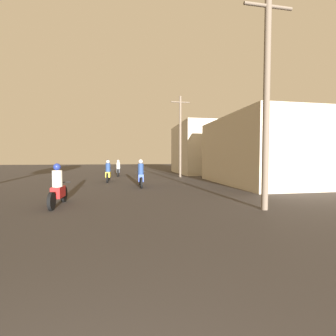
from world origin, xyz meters
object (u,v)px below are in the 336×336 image
Objects in this scene: motorcycle_orange at (108,168)px; building_right_near at (261,151)px; motorcycle_black at (118,169)px; motorcycle_red at (58,189)px; utility_pole_near at (267,97)px; motorcycle_blue at (141,176)px; motorcycle_yellow at (108,173)px; building_right_far at (204,149)px; utility_pole_far at (180,135)px.

motorcycle_orange is 0.27× the size of building_right_near.
motorcycle_orange is at bearing 108.92° from motorcycle_black.
motorcycle_orange reaches higher than motorcycle_red.
utility_pole_near is (5.14, -14.45, 2.95)m from motorcycle_black.
motorcycle_black is (-1.59, 7.98, -0.03)m from motorcycle_blue.
motorcycle_black is at bearing 140.24° from building_right_near.
motorcycle_yellow is at bearing 124.39° from motorcycle_blue.
motorcycle_red is at bearing 165.09° from utility_pole_near.
motorcycle_blue reaches higher than motorcycle_orange.
building_right_far is 17.33m from utility_pole_near.
utility_pole_far is (0.17, 12.43, 0.06)m from utility_pole_near.
utility_pole_far is at bearing -19.86° from motorcycle_black.
motorcycle_orange reaches higher than motorcycle_black.
motorcycle_yellow is at bearing 120.52° from utility_pole_near.
building_right_far is at bearing 91.52° from building_right_near.
motorcycle_red is 0.93× the size of motorcycle_orange.
motorcycle_yellow reaches higher than motorcycle_black.
utility_pole_near reaches higher than motorcycle_blue.
motorcycle_red is 1.00× the size of motorcycle_black.
motorcycle_black is 0.28× the size of utility_pole_far.
building_right_far is at bearing 54.88° from motorcycle_blue.
utility_pole_near reaches higher than building_right_near.
motorcycle_blue is 1.02× the size of motorcycle_yellow.
utility_pole_far is (6.53, -5.83, 3.01)m from motorcycle_orange.
motorcycle_blue is at bearing -84.39° from motorcycle_orange.
motorcycle_orange is 9.26m from utility_pole_far.
motorcycle_yellow is 4.94m from motorcycle_black.
motorcycle_blue is 12.12m from motorcycle_orange.
utility_pole_far reaches higher than motorcycle_red.
motorcycle_black is (1.49, 12.69, 0.00)m from motorcycle_red.
motorcycle_black is 4.00m from motorcycle_orange.
utility_pole_near is at bearing -90.76° from utility_pole_far.
utility_pole_far is (-3.97, 5.69, 1.51)m from building_right_near.
utility_pole_far is at bearing 124.89° from building_right_near.
building_right_far reaches higher than motorcycle_black.
utility_pole_near is (3.55, -6.47, 2.92)m from motorcycle_blue.
motorcycle_yellow is (1.01, 7.77, 0.01)m from motorcycle_red.
building_right_far is at bearing 51.56° from motorcycle_red.
motorcycle_orange is 0.27× the size of building_right_far.
utility_pole_near is at bearing -78.60° from motorcycle_orange.
motorcycle_yellow is at bearing 78.95° from motorcycle_red.
building_right_far is at bearing -15.56° from motorcycle_orange.
motorcycle_blue reaches higher than motorcycle_black.
motorcycle_yellow is 10.26m from building_right_near.
utility_pole_far reaches higher than motorcycle_black.
building_right_near is at bearing -38.73° from motorcycle_black.
motorcycle_blue is 3.70m from motorcycle_yellow.
motorcycle_black is 12.16m from building_right_near.
building_right_near is (10.76, 4.97, 1.50)m from motorcycle_red.
motorcycle_red is 0.25× the size of building_right_near.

